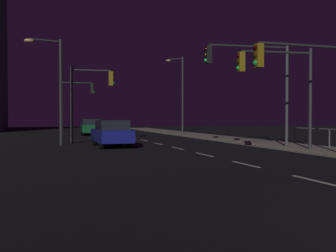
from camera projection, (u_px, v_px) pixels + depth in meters
ground_plane at (175, 148)px, 22.77m from camera, size 112.00×112.00×0.00m
sidewalk_right at (275, 144)px, 24.64m from camera, size 2.76×77.00×0.14m
lane_markings_center at (158, 144)px, 26.12m from camera, size 0.14×50.00×0.01m
lane_edge_line at (217, 141)px, 28.96m from camera, size 0.14×53.00×0.01m
car at (112, 133)px, 23.30m from camera, size 1.92×4.44×1.57m
car_oncoming at (91, 127)px, 39.05m from camera, size 1.96×4.46×1.57m
traffic_light_far_left at (304, 73)px, 16.77m from camera, size 4.49×0.34×4.85m
traffic_light_near_left at (76, 97)px, 36.91m from camera, size 3.04×0.49×5.19m
traffic_light_far_right at (252, 72)px, 21.60m from camera, size 4.81×0.70×5.67m
traffic_light_overhead_east at (90, 90)px, 26.78m from camera, size 2.92×0.39×5.14m
traffic_light_mid_right at (278, 77)px, 19.64m from camera, size 3.99×0.61×5.04m
street_lamp_mid_block at (180, 88)px, 42.33m from camera, size 1.55×1.52×7.98m
street_lamp_across_street at (54, 80)px, 24.39m from camera, size 2.19×0.68×6.52m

